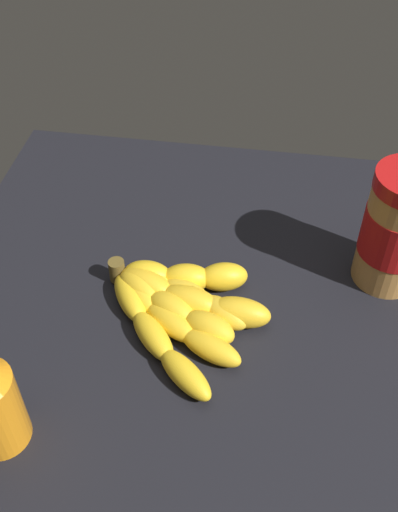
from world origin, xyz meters
TOP-DOWN VIEW (x-y plane):
  - ground_plane at (0.00, 0.00)cm, footprint 70.32×63.79cm
  - banana_bunch at (-4.71, -2.94)cm, footprint 20.39×20.62cm
  - peanut_butter_jar at (19.78, 7.05)cm, footprint 8.27×8.27cm

SIDE VIEW (x-z plane):
  - ground_plane at x=0.00cm, z-range -3.72..0.00cm
  - banana_bunch at x=-4.71cm, z-range -0.15..3.43cm
  - peanut_butter_jar at x=19.78cm, z-range -0.05..15.75cm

